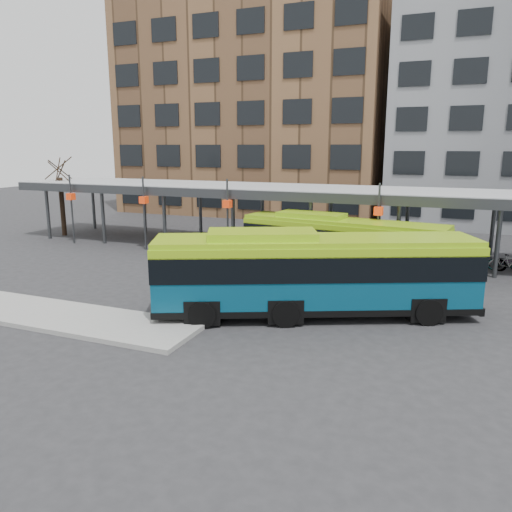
# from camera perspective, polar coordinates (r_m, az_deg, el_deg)

# --- Properties ---
(ground) EXTENTS (120.00, 120.00, 0.00)m
(ground) POSITION_cam_1_polar(r_m,az_deg,el_deg) (21.26, -7.07, -6.08)
(ground) COLOR #28282B
(ground) RESTS_ON ground
(boarding_island) EXTENTS (14.00, 3.00, 0.18)m
(boarding_island) POSITION_cam_1_polar(r_m,az_deg,el_deg) (22.22, -23.53, -5.98)
(boarding_island) COLOR gray
(boarding_island) RESTS_ON ground
(canopy) EXTENTS (40.00, 6.53, 4.80)m
(canopy) POSITION_cam_1_polar(r_m,az_deg,el_deg) (32.14, 3.93, 7.41)
(canopy) COLOR #999B9E
(canopy) RESTS_ON ground
(tree) EXTENTS (1.64, 1.64, 5.60)m
(tree) POSITION_cam_1_polar(r_m,az_deg,el_deg) (40.89, -21.28, 5.60)
(tree) COLOR black
(tree) RESTS_ON ground
(building_brick) EXTENTS (26.00, 14.00, 22.00)m
(building_brick) POSITION_cam_1_polar(r_m,az_deg,el_deg) (53.58, 0.18, 17.04)
(building_brick) COLOR brown
(building_brick) RESTS_ON ground
(bus_front) EXTENTS (12.67, 7.67, 3.50)m
(bus_front) POSITION_cam_1_polar(r_m,az_deg,el_deg) (20.00, 6.57, -1.81)
(bus_front) COLOR navy
(bus_front) RESTS_ON ground
(bus_rear) EXTENTS (11.42, 4.05, 3.08)m
(bus_rear) POSITION_cam_1_polar(r_m,az_deg,el_deg) (27.68, 9.66, 1.63)
(bus_rear) COLOR navy
(bus_rear) RESTS_ON ground
(bike_rack) EXTENTS (5.66, 1.42, 1.04)m
(bike_rack) POSITION_cam_1_polar(r_m,az_deg,el_deg) (30.51, 26.72, -0.70)
(bike_rack) COLOR slate
(bike_rack) RESTS_ON ground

